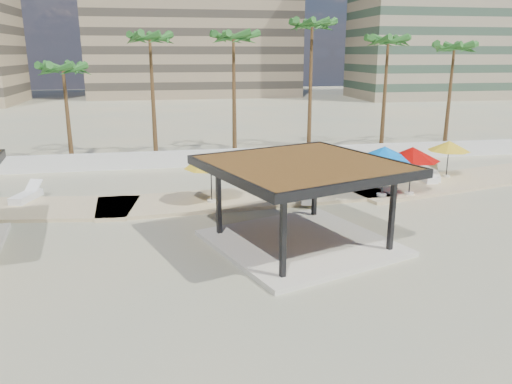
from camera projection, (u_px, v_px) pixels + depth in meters
ground at (227, 249)px, 20.80m from camera, size 200.00×200.00×0.00m
promenade at (244, 196)px, 28.39m from camera, size 44.45×7.97×0.24m
boundary_wall at (198, 158)px, 35.79m from camera, size 56.00×0.30×1.20m
building_mid at (193, 17)px, 91.52m from camera, size 38.00×16.00×30.40m
pavilion_central at (302, 196)px, 20.65m from camera, size 9.10×9.10×3.63m
umbrella_b at (211, 161)px, 26.20m from camera, size 3.03×3.03×2.57m
umbrella_c at (412, 154)px, 27.58m from camera, size 3.91×3.91×2.72m
umbrella_d at (384, 153)px, 27.27m from camera, size 3.55×3.55×2.81m
umbrella_e at (449, 146)px, 31.64m from camera, size 2.94×2.94×2.35m
lounger_a at (27, 196)px, 27.12m from camera, size 1.41×2.46×0.89m
lounger_b at (309, 195)px, 27.17m from camera, size 1.44×2.55×0.92m
lounger_c at (426, 177)px, 31.31m from camera, size 0.96×2.21×0.81m
lounger_d at (433, 175)px, 31.78m from camera, size 1.56×2.37×0.86m
palm_c at (63, 72)px, 34.57m from camera, size 3.00×3.00×7.69m
palm_d at (150, 43)px, 35.85m from camera, size 3.00×3.00×9.78m
palm_e at (233, 42)px, 36.42m from camera, size 3.00×3.00×9.85m
palm_f at (312, 31)px, 37.44m from camera, size 3.00×3.00×10.78m
palm_g at (388, 45)px, 38.40m from camera, size 3.00×3.00×9.63m
palm_h at (454, 51)px, 40.15m from camera, size 3.00×3.00×9.17m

